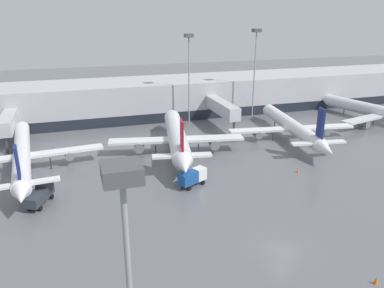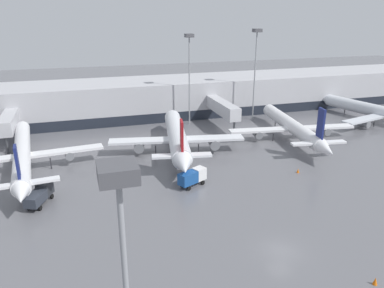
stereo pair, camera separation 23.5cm
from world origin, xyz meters
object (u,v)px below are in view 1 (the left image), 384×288
Objects in this scene: parked_jet_1 at (177,137)px; traffic_cone_3 at (376,281)px; service_truck_1 at (40,194)px; apron_light_mast_1 at (126,241)px; parked_jet_3 at (292,126)px; apron_light_mast_0 at (189,55)px; service_truck_2 at (193,177)px; parked_jet_4 at (22,154)px; apron_light_mast_2 at (256,51)px; parked_jet_0 at (383,113)px; traffic_cone_0 at (298,170)px; traffic_cone_1 at (285,128)px.

parked_jet_1 is 41.82m from traffic_cone_3.
service_truck_1 is 37.99m from apron_light_mast_1.
parked_jet_3 is 27.62m from apron_light_mast_0.
service_truck_2 is at bearing 111.80° from traffic_cone_3.
service_truck_1 is at bearing -134.72° from apron_light_mast_0.
apron_light_mast_0 is at bearing -21.17° from service_truck_1.
parked_jet_1 is at bearing -113.76° from apron_light_mast_0.
apron_light_mast_2 reaches higher than parked_jet_4.
service_truck_1 is at bearing 102.52° from apron_light_mast_1.
parked_jet_1 reaches higher than parked_jet_0.
apron_light_mast_0 is (31.12, 31.43, 14.62)m from service_truck_1.
apron_light_mast_2 is (50.65, 17.79, 13.57)m from parked_jet_4.
apron_light_mast_2 is (24.01, 17.18, 13.45)m from parked_jet_1.
traffic_cone_0 is (43.43, -14.21, -2.75)m from parked_jet_4.
service_truck_1 is 1.16× the size of service_truck_2.
parked_jet_4 is at bearing 103.11° from apron_light_mast_1.
traffic_cone_3 is 0.04× the size of apron_light_mast_0.
parked_jet_3 is 6.68m from traffic_cone_1.
traffic_cone_3 is (32.30, -27.18, -1.06)m from service_truck_1.
apron_light_mast_1 is 76.52m from apron_light_mast_2.
traffic_cone_1 is at bearing -65.19° from parked_jet_1.
parked_jet_3 is 51.73m from parked_jet_4.
apron_light_mast_2 is at bearing 51.64° from parked_jet_0.
parked_jet_4 is 50.33m from apron_light_mast_1.
parked_jet_3 is at bearing -44.68° from apron_light_mast_0.
traffic_cone_0 is 0.95× the size of traffic_cone_1.
traffic_cone_1 is at bearing 69.17° from traffic_cone_3.
traffic_cone_1 is at bearing -87.68° from parked_jet_4.
apron_light_mast_2 is (-27.97, 12.56, 14.03)m from parked_jet_0.
traffic_cone_0 is at bearing 73.37° from traffic_cone_3.
parked_jet_3 is at bearing 68.93° from traffic_cone_3.
parked_jet_3 is 30.66m from service_truck_2.
service_truck_1 is (3.39, -12.94, -1.65)m from parked_jet_4.
apron_light_mast_1 is 0.87× the size of apron_light_mast_2.
parked_jet_3 is 1.55× the size of apron_light_mast_2.
traffic_cone_0 is at bearing -115.58° from traffic_cone_1.
parked_jet_0 is 6.58× the size of service_truck_1.
parked_jet_0 is at bearing -91.67° from parked_jet_4.
service_truck_2 is 36.65m from apron_light_mast_0.
traffic_cone_1 is 71.11m from apron_light_mast_1.
traffic_cone_0 is at bearing 104.75° from parked_jet_0.
parked_jet_3 is at bearing 50.44° from apron_light_mast_1.
service_truck_1 is 58.39m from apron_light_mast_2.
parked_jet_3 is 44.34× the size of traffic_cone_1.
parked_jet_1 is 47.24× the size of traffic_cone_0.
parked_jet_0 reaches higher than traffic_cone_3.
parked_jet_3 reaches higher than parked_jet_0.
traffic_cone_1 is at bearing -44.50° from service_truck_1.
traffic_cone_3 is at bearing -110.83° from traffic_cone_1.
traffic_cone_3 is (35.69, -40.12, -2.71)m from parked_jet_4.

